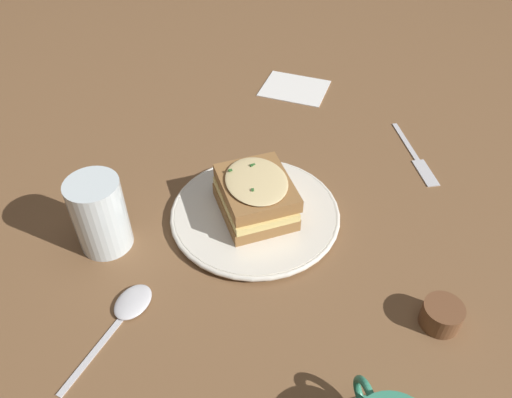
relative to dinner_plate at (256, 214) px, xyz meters
name	(u,v)px	position (x,y,z in m)	size (l,w,h in m)	color
ground_plane	(252,222)	(0.00, 0.01, -0.01)	(2.40, 2.40, 0.00)	brown
dinner_plate	(256,214)	(0.00, 0.00, 0.00)	(0.26, 0.26, 0.01)	silver
sandwich	(256,196)	(0.00, 0.00, 0.04)	(0.16, 0.16, 0.06)	olive
water_glass	(100,215)	(0.18, 0.14, 0.05)	(0.08, 0.08, 0.12)	silver
fork	(418,160)	(-0.20, -0.25, -0.01)	(0.11, 0.16, 0.00)	silver
spoon	(129,307)	(0.08, 0.22, 0.00)	(0.05, 0.17, 0.01)	silver
napkin	(295,88)	(0.08, -0.38, -0.01)	(0.13, 0.11, 0.00)	white
condiment_pot	(442,315)	(-0.29, 0.08, 0.01)	(0.05, 0.05, 0.03)	brown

